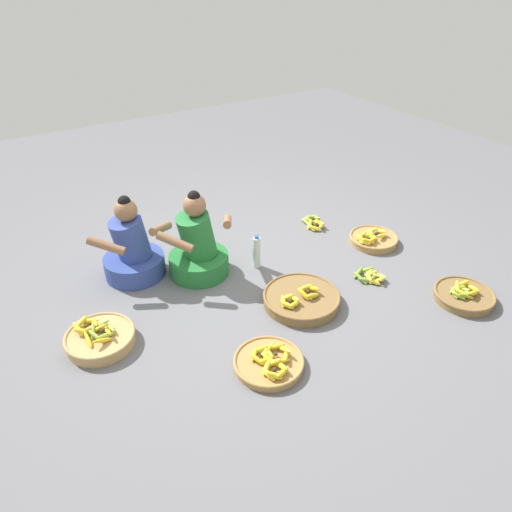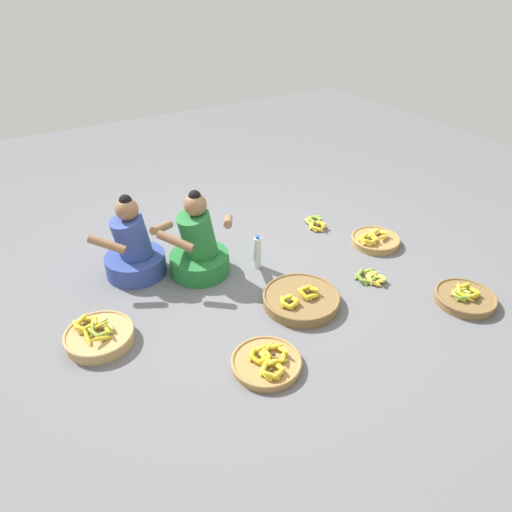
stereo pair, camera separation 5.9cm
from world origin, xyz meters
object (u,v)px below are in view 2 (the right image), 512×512
Objects in this scene: banana_basket_near_vendor at (375,240)px; loose_bananas_front_left at (316,222)px; vendor_woman_behind at (134,250)px; water_bottle at (257,252)px; banana_basket_back_right at (301,299)px; loose_bananas_near_bicycle at (372,278)px; vendor_woman_front at (199,248)px; banana_basket_mid_right at (465,298)px; banana_basket_mid_left at (267,362)px; banana_basket_front_center at (99,336)px.

banana_basket_near_vendor is 0.65m from loose_bananas_front_left.
vendor_woman_behind is 1.89m from loose_bananas_front_left.
water_bottle is (-0.92, -0.35, 0.12)m from loose_bananas_front_left.
banana_basket_near_vendor is 0.75× the size of banana_basket_back_right.
loose_bananas_near_bicycle is at bearing -135.02° from banana_basket_near_vendor.
banana_basket_near_vendor is (1.65, -0.44, -0.20)m from vendor_woman_front.
banana_basket_mid_left is at bearing 172.69° from banana_basket_mid_right.
vendor_woman_front is 1.42m from loose_bananas_front_left.
banana_basket_near_vendor is at bearing -66.35° from loose_bananas_front_left.
loose_bananas_front_left is at bearing 43.74° from banana_basket_mid_left.
vendor_woman_behind is 2.06m from loose_bananas_near_bicycle.
vendor_woman_behind is 2.66× the size of loose_bananas_near_bicycle.
banana_basket_mid_right is 1.75m from water_bottle.
loose_bananas_front_left is (2.40, 0.59, -0.03)m from banana_basket_front_center.
banana_basket_front_center is 1.55× the size of loose_bananas_front_left.
vendor_woman_behind reaches higher than banana_basket_front_center.
loose_bananas_near_bicycle is at bearing -34.25° from vendor_woman_behind.
banana_basket_back_right is at bearing 175.90° from loose_bananas_near_bicycle.
vendor_woman_behind reaches higher than banana_basket_mid_left.
loose_bananas_near_bicycle is at bearing -36.11° from vendor_woman_front.
loose_bananas_front_left is 1.06m from loose_bananas_near_bicycle.
banana_basket_back_right is 1.93× the size of water_bottle.
vendor_woman_behind is 1.22× the size of banana_basket_back_right.
vendor_woman_front is at bearing -173.50° from loose_bananas_front_left.
banana_basket_mid_left is 1.76m from banana_basket_mid_right.
vendor_woman_front reaches higher than banana_basket_near_vendor.
vendor_woman_front is 0.99m from banana_basket_back_right.
vendor_woman_front reaches higher than banana_basket_back_right.
banana_basket_mid_right is (-0.01, -1.05, 0.00)m from banana_basket_near_vendor.
banana_basket_front_center is (-2.66, 0.01, 0.01)m from banana_basket_near_vendor.
loose_bananas_near_bicycle is 1.02m from water_bottle.
banana_basket_front_center reaches higher than banana_basket_back_right.
banana_basket_back_right is 2.18× the size of loose_bananas_near_bicycle.
banana_basket_mid_right is at bearing -39.59° from vendor_woman_behind.
banana_basket_mid_left is 1.05× the size of banana_basket_near_vendor.
banana_basket_mid_left is at bearing -136.26° from loose_bananas_front_left.
vendor_woman_behind is 1.58× the size of banana_basket_mid_right.
loose_bananas_front_left is (1.88, -0.11, -0.21)m from vendor_woman_behind.
banana_basket_back_right reaches higher than loose_bananas_near_bicycle.
banana_basket_mid_right is at bearing -48.01° from water_bottle.
banana_basket_mid_right reaches higher than banana_basket_mid_left.
banana_basket_back_right is 1.56m from banana_basket_front_center.
banana_basket_mid_left is 1.02× the size of banana_basket_mid_right.
banana_basket_mid_left is (-0.10, -1.27, -0.21)m from vendor_woman_front.
banana_basket_front_center reaches higher than banana_basket_mid_right.
banana_basket_front_center is 1.56× the size of water_bottle.
loose_bananas_front_left is at bearing 20.82° from water_bottle.
banana_basket_back_right is at bearing -14.79° from banana_basket_front_center.
water_bottle is (-0.02, 0.64, 0.10)m from banana_basket_back_right.
water_bottle reaches higher than banana_basket_front_center.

